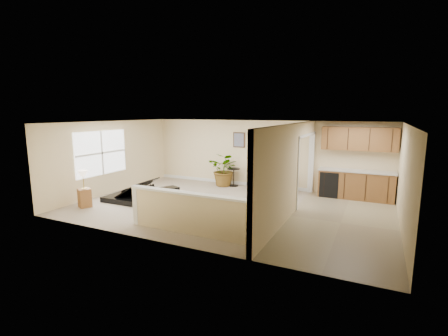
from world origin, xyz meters
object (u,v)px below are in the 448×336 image
at_px(small_plant, 289,188).
at_px(lamp_stand, 84,192).
at_px(accent_table, 234,175).
at_px(palm_plant, 225,170).
at_px(piano_bench, 165,197).
at_px(loveseat, 271,183).
at_px(piano, 135,180).

relative_size(small_plant, lamp_stand, 0.43).
relative_size(accent_table, palm_plant, 0.54).
height_order(small_plant, lamp_stand, lamp_stand).
bearing_deg(accent_table, palm_plant, -160.65).
height_order(accent_table, palm_plant, palm_plant).
relative_size(piano_bench, palm_plant, 0.63).
relative_size(loveseat, palm_plant, 1.24).
height_order(piano, accent_table, piano).
bearing_deg(piano, loveseat, 36.04).
bearing_deg(piano_bench, lamp_stand, -149.57).
relative_size(loveseat, small_plant, 3.29).
distance_m(piano_bench, loveseat, 3.86).
bearing_deg(piano_bench, small_plant, 43.69).
height_order(piano, lamp_stand, piano).
bearing_deg(small_plant, piano, -148.03).
xyz_separation_m(piano_bench, loveseat, (2.40, 3.02, 0.04)).
height_order(piano_bench, loveseat, loveseat).
distance_m(piano, palm_plant, 3.45).
bearing_deg(palm_plant, small_plant, -4.57).
relative_size(piano, palm_plant, 1.53).
bearing_deg(piano_bench, loveseat, 51.56).
xyz_separation_m(loveseat, accent_table, (-1.56, 0.23, 0.14)).
bearing_deg(palm_plant, piano, -121.82).
bearing_deg(lamp_stand, loveseat, 43.54).
bearing_deg(loveseat, lamp_stand, -149.83).
relative_size(piano, lamp_stand, 1.77).
bearing_deg(lamp_stand, piano, 62.20).
height_order(loveseat, palm_plant, palm_plant).
bearing_deg(piano_bench, piano, 171.21).
distance_m(piano, loveseat, 4.66).
xyz_separation_m(piano, lamp_stand, (-0.74, -1.40, -0.15)).
height_order(piano_bench, small_plant, piano_bench).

